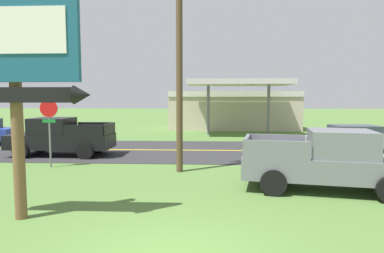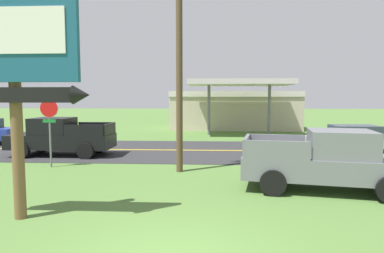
# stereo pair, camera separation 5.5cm
# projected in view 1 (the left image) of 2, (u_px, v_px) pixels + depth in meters

# --- Properties ---
(road_asphalt) EXTENTS (140.00, 8.00, 0.02)m
(road_asphalt) POSITION_uv_depth(u_px,v_px,m) (196.00, 150.00, 18.89)
(road_asphalt) COLOR #2B2B2D
(road_asphalt) RESTS_ON ground
(road_centre_line) EXTENTS (126.00, 0.20, 0.01)m
(road_centre_line) POSITION_uv_depth(u_px,v_px,m) (196.00, 150.00, 18.88)
(road_centre_line) COLOR gold
(road_centre_line) RESTS_ON road_asphalt
(motel_sign) EXTENTS (3.55, 0.54, 5.54)m
(motel_sign) POSITION_uv_depth(u_px,v_px,m) (14.00, 64.00, 7.78)
(motel_sign) COLOR brown
(motel_sign) RESTS_ON ground
(stop_sign) EXTENTS (0.80, 0.08, 2.95)m
(stop_sign) POSITION_uv_depth(u_px,v_px,m) (49.00, 120.00, 14.14)
(stop_sign) COLOR slate
(stop_sign) RESTS_ON ground
(utility_pole) EXTENTS (1.97, 0.26, 8.58)m
(utility_pole) POSITION_uv_depth(u_px,v_px,m) (179.00, 57.00, 13.11)
(utility_pole) COLOR brown
(utility_pole) RESTS_ON ground
(gas_station) EXTENTS (12.00, 11.50, 4.40)m
(gas_station) POSITION_uv_depth(u_px,v_px,m) (233.00, 109.00, 32.22)
(gas_station) COLOR beige
(gas_station) RESTS_ON ground
(pickup_grey_parked_on_lawn) EXTENTS (5.47, 2.94, 1.96)m
(pickup_grey_parked_on_lawn) POSITION_uv_depth(u_px,v_px,m) (327.00, 161.00, 10.66)
(pickup_grey_parked_on_lawn) COLOR slate
(pickup_grey_parked_on_lawn) RESTS_ON ground
(pickup_black_on_road) EXTENTS (5.20, 2.24, 1.96)m
(pickup_black_on_road) POSITION_uv_depth(u_px,v_px,m) (60.00, 137.00, 17.16)
(pickup_black_on_road) COLOR black
(pickup_black_on_road) RESTS_ON ground
(car_silver_near_lane) EXTENTS (4.20, 2.00, 1.64)m
(car_silver_near_lane) POSITION_uv_depth(u_px,v_px,m) (351.00, 142.00, 16.44)
(car_silver_near_lane) COLOR #A8AAAF
(car_silver_near_lane) RESTS_ON ground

